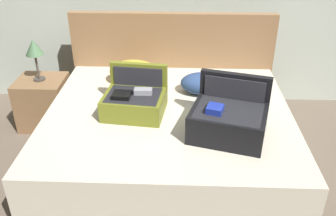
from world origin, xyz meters
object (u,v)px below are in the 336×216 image
bed (169,139)px  hard_case_large (229,118)px  pillow_near_headboard (135,72)px  pillow_center_head (203,84)px  hard_case_medium (135,100)px  table_lamp (34,49)px  nightstand (44,102)px

bed → hard_case_large: hard_case_large is taller
pillow_near_headboard → pillow_center_head: bearing=-16.4°
pillow_center_head → hard_case_large: bearing=-76.5°
hard_case_medium → table_lamp: table_lamp is taller
bed → hard_case_medium: size_ratio=3.88×
hard_case_large → bed: bearing=160.6°
hard_case_medium → pillow_near_headboard: 0.52m
bed → table_lamp: bearing=154.0°
pillow_center_head → nightstand: size_ratio=0.79×
pillow_near_headboard → nightstand: 0.98m
hard_case_medium → hard_case_large: bearing=-15.4°
table_lamp → nightstand: bearing=0.0°
hard_case_medium → nightstand: (-0.96, 0.62, -0.37)m
hard_case_large → pillow_near_headboard: hard_case_large is taller
hard_case_medium → pillow_center_head: hard_case_medium is taller
hard_case_large → hard_case_medium: (-0.68, 0.27, -0.02)m
pillow_center_head → nightstand: (-1.49, 0.27, -0.36)m
bed → pillow_center_head: pillow_center_head is taller
pillow_center_head → table_lamp: size_ratio=0.97×
hard_case_large → table_lamp: 1.87m
bed → pillow_near_headboard: bearing=122.7°
pillow_near_headboard → nightstand: size_ratio=0.95×
bed → pillow_center_head: size_ratio=5.00×
hard_case_large → pillow_near_headboard: bearing=148.7°
pillow_center_head → nightstand: pillow_center_head is taller
hard_case_medium → nightstand: 1.20m
hard_case_medium → pillow_center_head: bearing=39.7°
pillow_near_headboard → table_lamp: size_ratio=1.17×
pillow_near_headboard → table_lamp: 0.92m
hard_case_medium → pillow_center_head: (0.53, 0.34, -0.02)m
pillow_center_head → table_lamp: table_lamp is taller
hard_case_medium → pillow_center_head: size_ratio=1.29×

